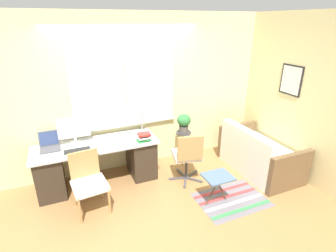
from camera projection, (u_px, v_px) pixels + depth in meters
ground_plane at (144, 184)px, 4.39m from camera, size 14.00×14.00×0.00m
wall_back_with_window at (128, 95)px, 4.52m from camera, size 9.00×0.12×2.70m
wall_right_with_picture at (275, 90)px, 4.82m from camera, size 0.08×9.00×2.70m
desk at (98, 162)px, 4.29m from camera, size 1.95×0.67×0.72m
laptop at (50, 145)px, 4.01m from camera, size 0.29×0.33×0.23m
monitor at (74, 129)px, 4.10m from camera, size 0.49×0.17×0.44m
keyboard at (77, 150)px, 3.95m from camera, size 0.38×0.13×0.02m
mouse at (95, 147)px, 4.02m from camera, size 0.04×0.06×0.03m
desk_lamp at (142, 117)px, 4.47m from camera, size 0.14×0.14×0.40m
book_stack at (144, 137)px, 4.23m from camera, size 0.23×0.18×0.14m
desk_chair_wooden at (88, 181)px, 3.69m from camera, size 0.50×0.51×0.84m
office_chair_swivel at (188, 155)px, 4.30m from camera, size 0.58×0.59×0.89m
couch_loveseat at (258, 156)px, 4.71m from camera, size 0.82×1.45×0.82m
plant_stand at (184, 135)px, 4.86m from camera, size 0.28×0.28×0.63m
potted_plant at (184, 122)px, 4.76m from camera, size 0.25×0.25×0.34m
floor_rug_striped at (231, 200)px, 4.00m from camera, size 1.04×0.75×0.01m
folding_stool at (218, 179)px, 3.80m from camera, size 0.41×0.35×0.46m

